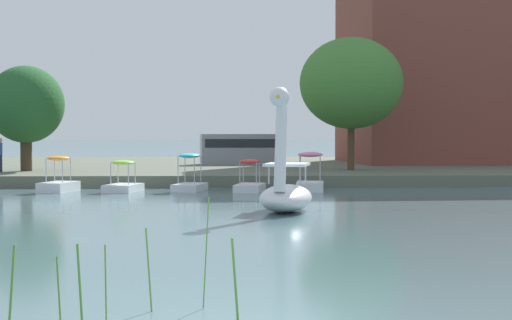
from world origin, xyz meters
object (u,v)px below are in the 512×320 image
Objects in this scene: pedal_boat_lime at (123,182)px; pedal_boat_orange at (58,182)px; tree_sapling_by_fence at (26,105)px; tree_broadleaf_left at (351,83)px; parked_van at (240,148)px; pedal_boat_pink at (310,179)px; pedal_boat_cyan at (190,179)px; person_on_path at (0,154)px; pedal_boat_red at (250,182)px; swan_boat at (285,189)px.

pedal_boat_orange is (-2.59, 0.05, 0.03)m from pedal_boat_lime.
tree_broadleaf_left is at bearing 1.97° from tree_sapling_by_fence.
parked_van is at bearing 126.28° from tree_broadleaf_left.
pedal_boat_orange is at bearing -150.82° from tree_broadleaf_left.
pedal_boat_cyan is at bearing 178.08° from pedal_boat_pink.
tree_broadleaf_left reaches higher than person_on_path.
pedal_boat_cyan is at bearing 2.86° from pedal_boat_orange.
pedal_boat_cyan is at bearing -98.75° from parked_van.
pedal_boat_pink is at bearing 0.55° from pedal_boat_orange.
pedal_boat_red is at bearing -25.88° from person_on_path.
pedal_boat_orange is 15.47m from tree_broadleaf_left.
person_on_path is at bearing -124.92° from tree_sapling_by_fence.
pedal_boat_orange is (-7.68, 0.22, 0.02)m from pedal_boat_red.
pedal_boat_orange reaches higher than pedal_boat_lime.
tree_sapling_by_fence reaches higher than parked_van.
pedal_boat_lime is (-5.95, 8.23, -0.31)m from swan_boat.
pedal_boat_orange is (-10.15, -0.10, -0.10)m from pedal_boat_pink.
pedal_boat_red is (-0.86, 8.06, -0.30)m from swan_boat.
person_on_path is at bearing 132.27° from swan_boat.
swan_boat is 2.26× the size of person_on_path.
pedal_boat_red is 10.15m from tree_broadleaf_left.
pedal_boat_pink is 4.91m from pedal_boat_cyan.
swan_boat is at bearing -83.94° from pedal_boat_red.
tree_sapling_by_fence is (-3.01, 6.68, 3.34)m from pedal_boat_orange.
parked_van is at bearing 100.44° from pedal_boat_pink.
pedal_boat_lime is at bearing -1.14° from pedal_boat_orange.
pedal_boat_red is 7.69m from pedal_boat_orange.
pedal_boat_orange is at bearing -179.45° from pedal_boat_pink.
pedal_boat_red is 1.02× the size of pedal_boat_cyan.
pedal_boat_cyan is 2.67m from pedal_boat_lime.
tree_broadleaf_left reaches higher than swan_boat.
tree_sapling_by_fence is at bearing 55.08° from person_on_path.
pedal_boat_pink is at bearing -26.56° from tree_sapling_by_fence.
tree_sapling_by_fence is at bearing 153.44° from pedal_boat_pink.
swan_boat is 11.90m from pedal_boat_orange.
pedal_boat_red reaches higher than pedal_boat_lime.
pedal_boat_orange is 0.43× the size of parked_van.
swan_boat is 0.69× the size of tree_sapling_by_fence.
parked_van reaches higher than pedal_boat_red.
tree_sapling_by_fence is 0.80× the size of tree_broadleaf_left.
person_on_path is at bearing 125.83° from pedal_boat_orange.
pedal_boat_orange is at bearing 178.37° from pedal_boat_red.
swan_boat is 19.14m from tree_sapling_by_fence.
pedal_boat_lime is at bearing -144.88° from tree_broadleaf_left.
tree_broadleaf_left is (10.35, 7.28, 4.48)m from pedal_boat_lime.
person_on_path is at bearing 150.67° from pedal_boat_cyan.
pedal_boat_cyan is 5.25m from pedal_boat_orange.
person_on_path reaches higher than pedal_boat_cyan.
tree_broadleaf_left is at bearing 54.78° from pedal_boat_red.
tree_sapling_by_fence is 1.11× the size of parked_van.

